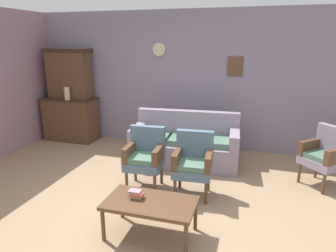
{
  "coord_description": "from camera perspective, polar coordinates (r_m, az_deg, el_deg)",
  "views": [
    {
      "loc": [
        1.33,
        -3.31,
        2.11
      ],
      "look_at": [
        0.06,
        0.99,
        0.85
      ],
      "focal_mm": 32.45,
      "sensor_mm": 36.0,
      "label": 1
    }
  ],
  "objects": [
    {
      "name": "floral_couch",
      "position": [
        5.39,
        3.25,
        -3.69
      ],
      "size": [
        1.9,
        0.93,
        0.9
      ],
      "color": "gray",
      "rests_on": "ground"
    },
    {
      "name": "side_cabinet",
      "position": [
        6.96,
        -17.75,
        1.27
      ],
      "size": [
        1.16,
        0.55,
        0.93
      ],
      "color": "brown",
      "rests_on": "ground"
    },
    {
      "name": "armchair_near_couch_end",
      "position": [
        4.47,
        -4.32,
        -5.47
      ],
      "size": [
        0.55,
        0.52,
        0.9
      ],
      "color": "slate",
      "rests_on": "ground"
    },
    {
      "name": "wall_back_with_decor",
      "position": [
        6.13,
        3.89,
        8.55
      ],
      "size": [
        6.4,
        0.09,
        2.7
      ],
      "color": "gray",
      "rests_on": "ground"
    },
    {
      "name": "wingback_chair_by_fireplace",
      "position": [
        5.07,
        27.41,
        -4.66
      ],
      "size": [
        0.71,
        0.71,
        0.9
      ],
      "color": "gray",
      "rests_on": "ground"
    },
    {
      "name": "cabinet_upper_hutch",
      "position": [
        6.87,
        -18.06,
        9.41
      ],
      "size": [
        0.99,
        0.38,
        1.03
      ],
      "color": "brown",
      "rests_on": "side_cabinet"
    },
    {
      "name": "ground_plane",
      "position": [
        4.14,
        -4.81,
        -14.99
      ],
      "size": [
        7.68,
        7.68,
        0.0
      ],
      "primitive_type": "plane",
      "color": "#997A5B"
    },
    {
      "name": "book_stack_on_table",
      "position": [
        3.47,
        -5.98,
        -12.62
      ],
      "size": [
        0.16,
        0.11,
        0.09
      ],
      "color": "#919959",
      "rests_on": "coffee_table"
    },
    {
      "name": "armchair_row_middle",
      "position": [
        4.25,
        4.76,
        -6.62
      ],
      "size": [
        0.55,
        0.53,
        0.9
      ],
      "color": "slate",
      "rests_on": "ground"
    },
    {
      "name": "vase_on_cabinet",
      "position": [
        6.66,
        -18.45,
        5.86
      ],
      "size": [
        0.12,
        0.12,
        0.27
      ],
      "primitive_type": "cylinder",
      "color": "tan",
      "rests_on": "side_cabinet"
    },
    {
      "name": "coffee_table",
      "position": [
        3.44,
        -3.34,
        -14.59
      ],
      "size": [
        1.0,
        0.56,
        0.42
      ],
      "color": "brown",
      "rests_on": "ground"
    }
  ]
}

